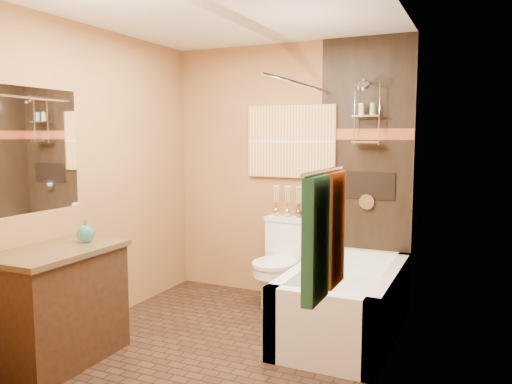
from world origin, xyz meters
The scene contains 23 objects.
floor centered at (0.00, 0.00, 0.00)m, with size 3.00×3.00×0.00m, color black.
wall_left centered at (-1.20, 0.00, 1.25)m, with size 0.02×3.00×2.50m, color #A56F40.
wall_right centered at (1.20, 0.00, 1.25)m, with size 0.02×3.00×2.50m, color #A56F40.
wall_back centered at (0.00, 1.50, 1.25)m, with size 2.40×0.02×2.50m, color #A56F40.
wall_front centered at (0.00, -1.50, 1.25)m, with size 2.40×0.02×2.50m, color #A56F40.
ceiling centered at (0.00, 0.00, 2.50)m, with size 3.00×3.00×0.00m, color silver.
alcove_tile_back centered at (0.78, 1.49, 1.25)m, with size 0.85×0.01×2.50m, color black.
alcove_tile_right centered at (1.19, 0.75, 1.25)m, with size 0.01×1.50×2.50m, color black.
mosaic_band_back centered at (0.78, 1.48, 1.62)m, with size 0.85×0.01×0.10m, color maroon.
mosaic_band_right centered at (1.18, 0.75, 1.62)m, with size 0.01×1.50×0.10m, color maroon.
alcove_niche centered at (0.80, 1.48, 1.15)m, with size 0.50×0.01×0.25m, color black.
shower_fixtures centered at (0.80, 1.38, 1.67)m, with size 0.24×0.33×1.16m.
curtain_rod centered at (0.40, 0.75, 2.02)m, with size 0.03×0.03×1.55m, color silver.
towel_bar centered at (1.15, -1.05, 1.45)m, with size 0.02×0.02×0.55m, color silver.
towel_teal centered at (1.16, -1.18, 1.18)m, with size 0.05×0.22×0.52m, color #1B5A59.
towel_rust centered at (1.16, -0.92, 1.18)m, with size 0.05×0.22×0.52m, color #99461B.
sunset_painting centered at (0.05, 1.48, 1.55)m, with size 0.90×0.04×0.70m, color #C37C2D.
vanity_mirror centered at (-1.19, -0.59, 1.50)m, with size 0.01×1.00×0.90m, color white.
bathtub centered at (0.80, 0.75, 0.22)m, with size 0.80×1.50×0.55m.
toilet centered at (0.05, 1.21, 0.42)m, with size 0.43×0.63×0.82m.
vanity centered at (-0.92, -0.59, 0.41)m, with size 0.57×0.93×0.82m.
teal_bottle centered at (-0.87, -0.34, 0.91)m, with size 0.13×0.13×0.21m, color #297C75, non-canonical shape.
bud_vases centered at (0.05, 1.39, 0.98)m, with size 0.30×0.06×0.29m.
Camera 1 is at (1.77, -3.10, 1.60)m, focal length 35.00 mm.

